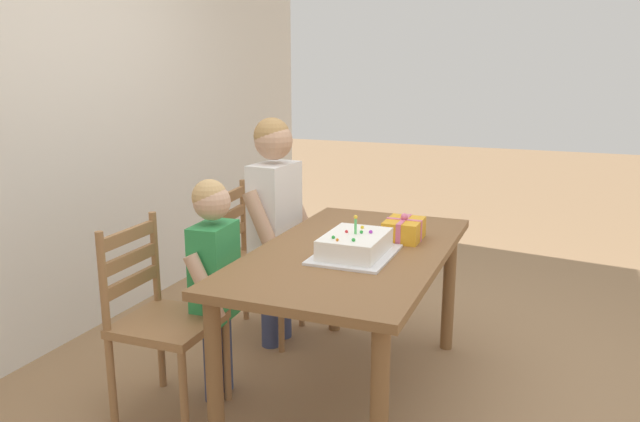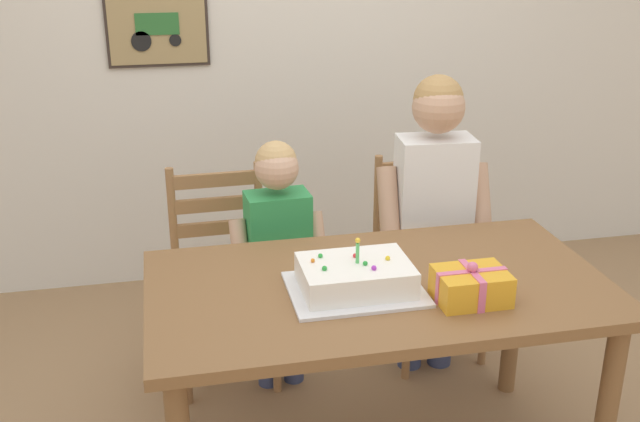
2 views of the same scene
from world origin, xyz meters
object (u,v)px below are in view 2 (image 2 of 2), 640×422
at_px(gift_box_red_large, 471,286).
at_px(chair_right, 427,256).
at_px(child_younger, 278,243).
at_px(dining_table, 378,308).
at_px(child_older, 433,198).
at_px(birthday_cake, 355,278).
at_px(chair_left, 223,275).

relative_size(gift_box_red_large, chair_right, 0.25).
height_order(chair_right, child_younger, child_younger).
bearing_deg(dining_table, child_younger, 112.09).
height_order(gift_box_red_large, child_older, child_older).
xyz_separation_m(birthday_cake, chair_left, (-0.37, 0.82, -0.34)).
bearing_deg(child_older, dining_table, -124.39).
bearing_deg(child_older, chair_left, 169.44).
distance_m(dining_table, gift_box_red_large, 0.35).
height_order(birthday_cake, gift_box_red_large, birthday_cake).
relative_size(birthday_cake, chair_left, 0.48).
bearing_deg(birthday_cake, chair_left, 114.58).
height_order(dining_table, child_older, child_older).
xyz_separation_m(child_older, child_younger, (-0.66, 0.00, -0.14)).
bearing_deg(dining_table, chair_left, 121.23).
relative_size(dining_table, chair_right, 1.70).
distance_m(chair_right, child_younger, 0.76).
xyz_separation_m(chair_right, child_younger, (-0.71, -0.16, 0.20)).
relative_size(chair_left, child_younger, 0.84).
xyz_separation_m(gift_box_red_large, child_younger, (-0.50, 0.79, -0.14)).
xyz_separation_m(birthday_cake, chair_right, (0.56, 0.82, -0.34)).
height_order(dining_table, child_younger, child_younger).
distance_m(gift_box_red_large, chair_right, 1.04).
height_order(chair_left, child_younger, child_younger).
distance_m(birthday_cake, gift_box_red_large, 0.37).
xyz_separation_m(gift_box_red_large, chair_right, (0.21, 0.96, -0.34)).
height_order(birthday_cake, chair_right, birthday_cake).
bearing_deg(child_younger, chair_left, 143.43).
bearing_deg(birthday_cake, child_older, 51.97).
xyz_separation_m(birthday_cake, child_older, (0.51, 0.65, 0.00)).
height_order(dining_table, chair_right, chair_right).
bearing_deg(child_older, chair_right, 73.95).
bearing_deg(gift_box_red_large, dining_table, 143.63).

